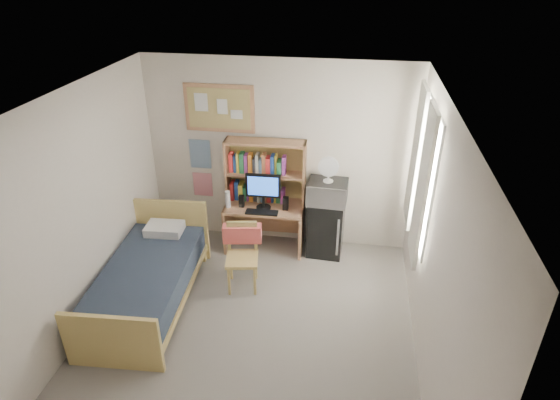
% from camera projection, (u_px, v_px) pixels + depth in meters
% --- Properties ---
extents(floor, '(3.60, 4.20, 0.02)m').
position_uv_depth(floor, '(247.00, 340.00, 5.11)').
color(floor, gray).
rests_on(floor, ground).
extents(ceiling, '(3.60, 4.20, 0.02)m').
position_uv_depth(ceiling, '(236.00, 108.00, 3.87)').
color(ceiling, silver).
rests_on(ceiling, wall_back).
extents(wall_back, '(3.60, 0.04, 2.60)m').
position_uv_depth(wall_back, '(278.00, 155.00, 6.31)').
color(wall_back, silver).
rests_on(wall_back, floor).
extents(wall_left, '(0.04, 4.20, 2.60)m').
position_uv_depth(wall_left, '(70.00, 224.00, 4.75)').
color(wall_left, silver).
rests_on(wall_left, floor).
extents(wall_right, '(0.04, 4.20, 2.60)m').
position_uv_depth(wall_right, '(436.00, 257.00, 4.23)').
color(wall_right, silver).
rests_on(wall_right, floor).
extents(window_unit, '(0.10, 1.40, 1.70)m').
position_uv_depth(window_unit, '(421.00, 172.00, 5.14)').
color(window_unit, white).
rests_on(window_unit, wall_right).
extents(curtain_left, '(0.04, 0.55, 1.70)m').
position_uv_depth(curtain_left, '(422.00, 188.00, 4.80)').
color(curtain_left, white).
rests_on(curtain_left, wall_right).
extents(curtain_right, '(0.04, 0.55, 1.70)m').
position_uv_depth(curtain_right, '(415.00, 157.00, 5.49)').
color(curtain_right, white).
rests_on(curtain_right, wall_right).
extents(bulletin_board, '(0.94, 0.03, 0.64)m').
position_uv_depth(bulletin_board, '(219.00, 108.00, 6.12)').
color(bulletin_board, tan).
rests_on(bulletin_board, wall_back).
extents(poster_wave, '(0.30, 0.01, 0.42)m').
position_uv_depth(poster_wave, '(200.00, 154.00, 6.49)').
color(poster_wave, '#22548A').
rests_on(poster_wave, wall_back).
extents(poster_japan, '(0.28, 0.01, 0.36)m').
position_uv_depth(poster_japan, '(203.00, 184.00, 6.71)').
color(poster_japan, '#CD2443').
rests_on(poster_japan, wall_back).
extents(desk, '(1.09, 0.57, 0.67)m').
position_uv_depth(desk, '(265.00, 227.00, 6.53)').
color(desk, tan).
rests_on(desk, floor).
extents(desk_chair, '(0.49, 0.49, 0.85)m').
position_uv_depth(desk_chair, '(242.00, 258.00, 5.71)').
color(desk_chair, tan).
rests_on(desk_chair, floor).
extents(mini_fridge, '(0.49, 0.49, 0.80)m').
position_uv_depth(mini_fridge, '(326.00, 227.00, 6.41)').
color(mini_fridge, black).
rests_on(mini_fridge, floor).
extents(bed, '(1.09, 1.99, 0.53)m').
position_uv_depth(bed, '(148.00, 285.00, 5.51)').
color(bed, '#1C2533').
rests_on(bed, floor).
extents(hutch, '(1.09, 0.31, 0.88)m').
position_uv_depth(hutch, '(266.00, 172.00, 6.29)').
color(hutch, tan).
rests_on(hutch, desk).
extents(monitor, '(0.47, 0.05, 0.49)m').
position_uv_depth(monitor, '(263.00, 192.00, 6.20)').
color(monitor, black).
rests_on(monitor, desk).
extents(keyboard, '(0.44, 0.15, 0.02)m').
position_uv_depth(keyboard, '(262.00, 212.00, 6.19)').
color(keyboard, black).
rests_on(keyboard, desk).
extents(speaker_left, '(0.07, 0.07, 0.17)m').
position_uv_depth(speaker_left, '(242.00, 201.00, 6.32)').
color(speaker_left, black).
rests_on(speaker_left, desk).
extents(speaker_right, '(0.08, 0.08, 0.18)m').
position_uv_depth(speaker_right, '(286.00, 203.00, 6.24)').
color(speaker_right, black).
rests_on(speaker_right, desk).
extents(water_bottle, '(0.07, 0.07, 0.24)m').
position_uv_depth(water_bottle, '(228.00, 199.00, 6.28)').
color(water_bottle, silver).
rests_on(water_bottle, desk).
extents(hoodie, '(0.50, 0.23, 0.23)m').
position_uv_depth(hoodie, '(242.00, 233.00, 5.78)').
color(hoodie, '#DD5854').
rests_on(hoodie, desk_chair).
extents(microwave, '(0.53, 0.41, 0.30)m').
position_uv_depth(microwave, '(328.00, 192.00, 6.14)').
color(microwave, '#B3B4B8').
rests_on(microwave, mini_fridge).
extents(desk_fan, '(0.27, 0.27, 0.33)m').
position_uv_depth(desk_fan, '(329.00, 170.00, 5.99)').
color(desk_fan, silver).
rests_on(desk_fan, microwave).
extents(pillow, '(0.48, 0.35, 0.11)m').
position_uv_depth(pillow, '(165.00, 229.00, 6.01)').
color(pillow, silver).
rests_on(pillow, bed).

